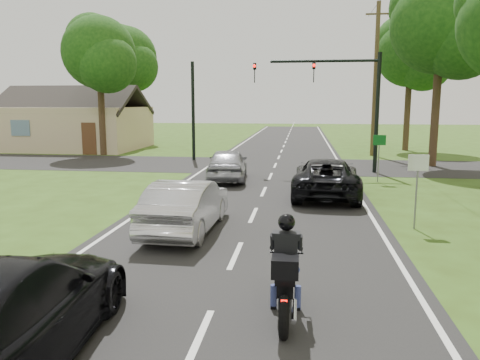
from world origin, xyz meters
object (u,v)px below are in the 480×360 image
dark_car_behind (2,313)px  silver_suv (227,164)px  sign_white (418,173)px  sign_green (379,147)px  motorcycle_rider (286,278)px  dark_suv (326,177)px  silver_sedan (186,206)px  traffic_signal (340,91)px  utility_pole_far (375,79)px

dark_car_behind → silver_suv: bearing=-96.9°
sign_white → sign_green: 8.00m
motorcycle_rider → dark_suv: (1.16, 10.51, 0.03)m
sign_white → dark_car_behind: bearing=-131.7°
silver_sedan → silver_suv: silver_suv is taller
traffic_signal → utility_pole_far: bearing=70.3°
motorcycle_rider → dark_car_behind: 4.19m
silver_sedan → traffic_signal: (4.98, 12.11, 3.40)m
silver_suv → utility_pole_far: bearing=-130.8°
dark_suv → silver_sedan: bearing=56.2°
motorcycle_rider → dark_suv: size_ratio=0.40×
motorcycle_rider → silver_suv: bearing=102.5°
silver_suv → traffic_signal: size_ratio=0.68×
silver_suv → dark_car_behind: size_ratio=0.82×
dark_suv → sign_green: (2.47, 3.53, 0.86)m
sign_white → dark_suv: bearing=116.9°
utility_pole_far → traffic_signal: bearing=-109.7°
traffic_signal → silver_sedan: bearing=-112.4°
dark_car_behind → sign_green: sign_green is taller
utility_pole_far → sign_white: (-1.50, -19.02, -3.49)m
dark_suv → silver_suv: bearing=-33.8°
dark_suv → traffic_signal: size_ratio=0.82×
motorcycle_rider → silver_sedan: 5.75m
motorcycle_rider → sign_green: 14.54m
silver_suv → dark_car_behind: 15.66m
silver_sedan → traffic_signal: size_ratio=0.69×
dark_suv → utility_pole_far: size_ratio=0.52×
silver_sedan → sign_white: size_ratio=2.07×
dark_suv → sign_green: bearing=-122.5°
motorcycle_rider → silver_sedan: bearing=119.9°
dark_car_behind → sign_green: size_ratio=2.49×
silver_sedan → sign_green: 11.23m
motorcycle_rider → traffic_signal: bearing=82.6°
silver_sedan → silver_suv: bearing=-86.9°
silver_sedan → sign_white: 6.49m
sign_white → sign_green: bearing=88.6°
dark_car_behind → utility_pole_far: (8.63, 27.03, 4.30)m
dark_car_behind → utility_pole_far: size_ratio=0.53×
dark_car_behind → dark_suv: bearing=-116.2°
traffic_signal → utility_pole_far: utility_pole_far is taller
motorcycle_rider → dark_suv: bearing=83.1°
dark_car_behind → sign_white: bearing=-136.6°
dark_suv → dark_car_behind: 13.39m
silver_sedan → dark_suv: bearing=-124.8°
motorcycle_rider → sign_white: sign_white is taller
traffic_signal → sign_white: (1.36, -11.02, -2.54)m
motorcycle_rider → utility_pole_far: bearing=78.3°
dark_suv → sign_white: (2.27, -4.47, 0.86)m
utility_pole_far → dark_car_behind: bearing=-107.7°
motorcycle_rider → dark_car_behind: size_ratio=0.39×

